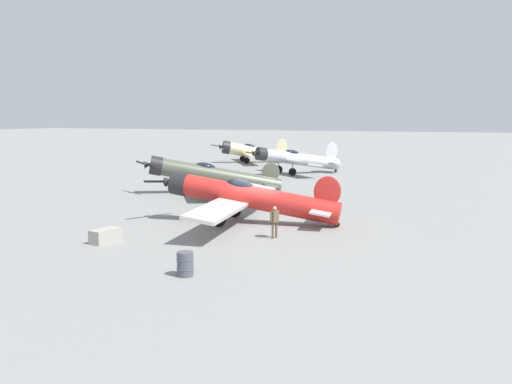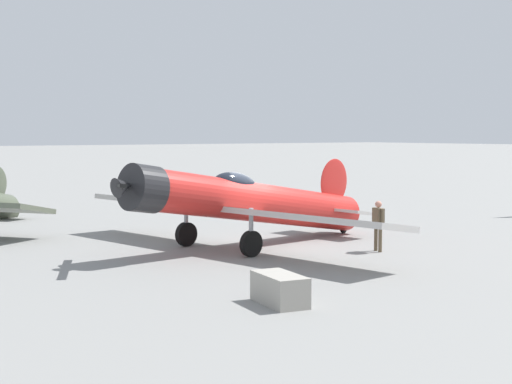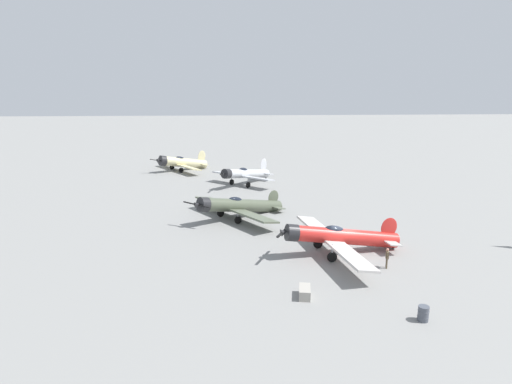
{
  "view_description": "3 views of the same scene",
  "coord_description": "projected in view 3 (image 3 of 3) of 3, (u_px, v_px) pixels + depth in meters",
  "views": [
    {
      "loc": [
        12.4,
        -29.13,
        6.07
      ],
      "look_at": [
        -0.0,
        0.0,
        1.8
      ],
      "focal_mm": 39.52,
      "sensor_mm": 36.0,
      "label": 1
    },
    {
      "loc": [
        -14.93,
        -20.65,
        3.77
      ],
      "look_at": [
        -0.0,
        0.0,
        1.8
      ],
      "focal_mm": 53.99,
      "sensor_mm": 36.0,
      "label": 2
    },
    {
      "loc": [
        -9.87,
        -32.84,
        13.35
      ],
      "look_at": [
        -6.24,
        15.8,
        1.6
      ],
      "focal_mm": 29.76,
      "sensor_mm": 36.0,
      "label": 3
    }
  ],
  "objects": [
    {
      "name": "airplane_outer_stand",
      "position": [
        182.0,
        163.0,
        72.0
      ],
      "size": [
        9.42,
        11.31,
        3.4
      ],
      "rotation": [
        0.0,
        0.0,
        3.72
      ],
      "color": "beige",
      "rests_on": "ground_plane"
    },
    {
      "name": "ground_crew_mechanic",
      "position": [
        387.0,
        256.0,
        32.44
      ],
      "size": [
        0.34,
        0.61,
        1.61
      ],
      "rotation": [
        0.0,
        0.0,
        5.99
      ],
      "color": "brown",
      "rests_on": "ground_plane"
    },
    {
      "name": "ground_plane",
      "position": [
        344.0,
        253.0,
        35.68
      ],
      "size": [
        400.0,
        400.0,
        0.0
      ],
      "primitive_type": "plane",
      "color": "gray"
    },
    {
      "name": "fuel_drum",
      "position": [
        423.0,
        314.0,
        25.09
      ],
      "size": [
        0.67,
        0.67,
        0.94
      ],
      "color": "#474C56",
      "rests_on": "ground_plane"
    },
    {
      "name": "airplane_foreground",
      "position": [
        339.0,
        237.0,
        35.21
      ],
      "size": [
        10.94,
        13.29,
        2.92
      ],
      "rotation": [
        0.0,
        0.0,
        3.29
      ],
      "color": "red",
      "rests_on": "ground_plane"
    },
    {
      "name": "airplane_mid_apron",
      "position": [
        239.0,
        206.0,
        45.16
      ],
      "size": [
        10.9,
        11.45,
        3.4
      ],
      "rotation": [
        0.0,
        0.0,
        3.74
      ],
      "color": "#4C5442",
      "rests_on": "ground_plane"
    },
    {
      "name": "airplane_far_line",
      "position": [
        245.0,
        174.0,
        61.06
      ],
      "size": [
        9.28,
        9.82,
        3.38
      ],
      "rotation": [
        0.0,
        0.0,
        3.98
      ],
      "color": "#B7BABF",
      "rests_on": "ground_plane"
    },
    {
      "name": "equipment_crate",
      "position": [
        305.0,
        292.0,
        28.04
      ],
      "size": [
        1.01,
        1.62,
        0.67
      ],
      "rotation": [
        0.0,
        0.0,
        4.53
      ],
      "color": "#9E998E",
      "rests_on": "ground_plane"
    }
  ]
}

